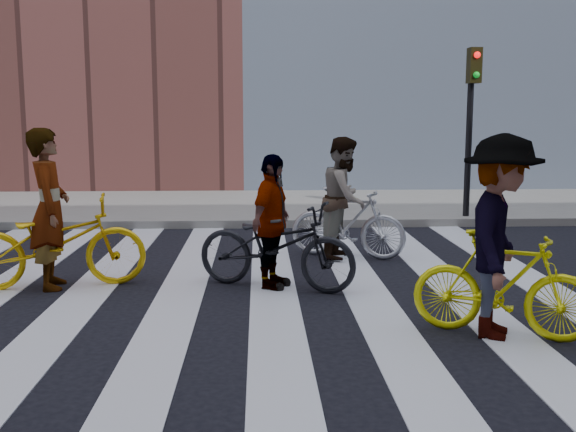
{
  "coord_description": "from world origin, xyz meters",
  "views": [
    {
      "loc": [
        0.38,
        -7.36,
        2.1
      ],
      "look_at": [
        0.72,
        0.3,
        0.94
      ],
      "focal_mm": 42.0,
      "sensor_mm": 36.0,
      "label": 1
    }
  ],
  "objects": [
    {
      "name": "bike_silver_mid",
      "position": [
        1.69,
        2.37,
        0.52
      ],
      "size": [
        1.79,
        1.12,
        1.04
      ],
      "primitive_type": "imported",
      "rotation": [
        0.0,
        0.0,
        1.17
      ],
      "color": "#B4B6BE",
      "rests_on": "ground"
    },
    {
      "name": "rider_mid",
      "position": [
        1.64,
        2.37,
        0.89
      ],
      "size": [
        0.96,
        1.06,
        1.78
      ],
      "primitive_type": "imported",
      "rotation": [
        0.0,
        0.0,
        1.17
      ],
      "color": "slate",
      "rests_on": "ground"
    },
    {
      "name": "bike_yellow_left",
      "position": [
        -2.09,
        0.79,
        0.56
      ],
      "size": [
        2.25,
        1.15,
        1.12
      ],
      "primitive_type": "imported",
      "rotation": [
        0.0,
        0.0,
        1.77
      ],
      "color": "yellow",
      "rests_on": "ground"
    },
    {
      "name": "rider_rear",
      "position": [
        0.53,
        0.64,
        0.82
      ],
      "size": [
        0.75,
        1.04,
        1.64
      ],
      "primitive_type": "imported",
      "rotation": [
        0.0,
        0.0,
        1.16
      ],
      "color": "slate",
      "rests_on": "ground"
    },
    {
      "name": "zebra_crosswalk",
      "position": [
        0.0,
        0.0,
        0.01
      ],
      "size": [
        8.25,
        10.0,
        0.01
      ],
      "color": "silver",
      "rests_on": "ground"
    },
    {
      "name": "ground",
      "position": [
        0.0,
        0.0,
        0.0
      ],
      "size": [
        100.0,
        100.0,
        0.0
      ],
      "primitive_type": "plane",
      "color": "black",
      "rests_on": "ground"
    },
    {
      "name": "traffic_signal",
      "position": [
        4.4,
        5.32,
        2.28
      ],
      "size": [
        0.22,
        0.42,
        3.33
      ],
      "color": "black",
      "rests_on": "ground"
    },
    {
      "name": "sidewalk_far",
      "position": [
        0.0,
        7.5,
        0.07
      ],
      "size": [
        100.0,
        5.0,
        0.15
      ],
      "primitive_type": "cube",
      "color": "gray",
      "rests_on": "ground"
    },
    {
      "name": "bike_dark_rear",
      "position": [
        0.58,
        0.64,
        0.53
      ],
      "size": [
        2.13,
        1.45,
        1.06
      ],
      "primitive_type": "imported",
      "rotation": [
        0.0,
        0.0,
        1.16
      ],
      "color": "black",
      "rests_on": "ground"
    },
    {
      "name": "rider_right",
      "position": [
        2.64,
        -1.26,
        0.97
      ],
      "size": [
        1.17,
        1.43,
        1.93
      ],
      "primitive_type": "imported",
      "rotation": [
        0.0,
        0.0,
        1.15
      ],
      "color": "slate",
      "rests_on": "ground"
    },
    {
      "name": "rider_left",
      "position": [
        -2.14,
        0.79,
        0.97
      ],
      "size": [
        0.59,
        0.79,
        1.95
      ],
      "primitive_type": "imported",
      "rotation": [
        0.0,
        0.0,
        1.77
      ],
      "color": "slate",
      "rests_on": "ground"
    },
    {
      "name": "bike_yellow_right",
      "position": [
        2.69,
        -1.26,
        0.51
      ],
      "size": [
        1.74,
        1.14,
        1.02
      ],
      "primitive_type": "imported",
      "rotation": [
        0.0,
        0.0,
        1.15
      ],
      "color": "#FAF70D",
      "rests_on": "ground"
    }
  ]
}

